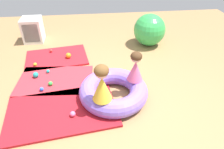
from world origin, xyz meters
The scene contains 17 objects.
ground_plane centered at (0.00, 0.00, 0.00)m, with size 8.00×8.00×0.00m, color #9E7549.
gym_mat_far_left centered at (-1.02, 0.49, 0.02)m, with size 1.30×0.86×0.04m, color red.
gym_mat_center_rear centered at (-1.08, 1.30, 0.02)m, with size 1.24×0.85×0.04m, color red.
gym_mat_near_right centered at (-0.83, -0.30, 0.02)m, with size 1.60×0.96×0.04m, color #B21923.
inflatable_cushion centered at (-0.04, -0.06, 0.14)m, with size 1.09×1.09×0.28m, color #8466E0.
child_in_yellow centered at (-0.23, -0.36, 0.55)m, with size 0.37×0.37×0.55m.
child_in_pink centered at (0.31, 0.03, 0.52)m, with size 0.27×0.27×0.49m.
play_ball_teal centered at (-1.17, 0.72, 0.07)m, with size 0.06×0.06×0.06m, color teal.
play_ball_orange centered at (-0.83, 1.23, 0.09)m, with size 0.11×0.11×0.11m, color orange.
play_ball_pink centered at (-0.67, -0.43, 0.08)m, with size 0.08×0.08×0.08m, color pink.
play_ball_yellow centered at (-1.46, 0.99, 0.07)m, with size 0.07×0.07×0.07m, color yellow.
play_ball_green centered at (-1.08, 0.33, 0.08)m, with size 0.08×0.08×0.08m, color green.
play_ball_red centered at (-1.22, 1.52, 0.07)m, with size 0.07×0.07×0.07m, color red.
play_ball_blue centered at (-1.20, 0.20, 0.07)m, with size 0.07×0.07×0.07m, color blue.
play_ball_teal_second centered at (-1.37, 0.60, 0.09)m, with size 0.10×0.10×0.10m, color teal.
exercise_ball_large centered at (0.99, 1.73, 0.36)m, with size 0.72×0.72×0.72m, color green.
storage_cube centered at (-1.69, 2.19, 0.28)m, with size 0.44×0.44×0.56m.
Camera 1 is at (-0.33, -2.52, 2.23)m, focal length 32.88 mm.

